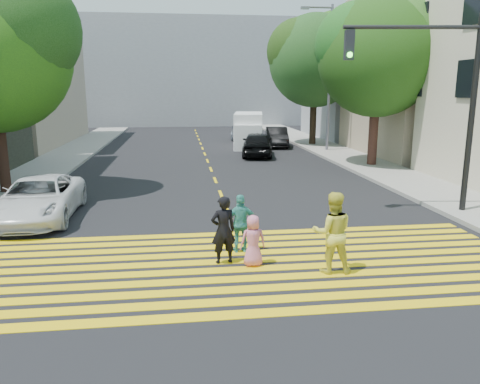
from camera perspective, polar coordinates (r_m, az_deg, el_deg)
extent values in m
plane|color=black|center=(10.08, 2.21, -11.47)|extent=(120.00, 120.00, 0.00)
cube|color=gray|center=(32.11, -19.80, 4.49)|extent=(3.00, 40.00, 0.15)
cube|color=gray|center=(26.41, 15.19, 3.23)|extent=(3.00, 60.00, 0.15)
cube|color=maroon|center=(16.50, -26.00, -2.91)|extent=(0.20, 8.00, 0.16)
cube|color=yellow|center=(9.01, 3.50, -14.49)|extent=(13.40, 0.35, 0.01)
cube|color=yellow|center=(9.50, 2.87, -13.01)|extent=(13.40, 0.35, 0.01)
cube|color=yellow|center=(9.99, 2.30, -11.67)|extent=(13.40, 0.35, 0.01)
cube|color=yellow|center=(10.49, 1.80, -10.46)|extent=(13.40, 0.35, 0.01)
cube|color=yellow|center=(10.99, 1.34, -9.36)|extent=(13.40, 0.35, 0.01)
cube|color=yellow|center=(11.50, 0.93, -8.35)|extent=(13.40, 0.35, 0.01)
cube|color=yellow|center=(12.01, 0.55, -7.43)|extent=(13.40, 0.35, 0.01)
cube|color=yellow|center=(12.52, 0.20, -6.58)|extent=(13.40, 0.35, 0.01)
cube|color=yellow|center=(13.04, -0.11, -5.81)|extent=(13.40, 0.35, 0.01)
cube|color=yellow|center=(13.56, -0.40, -5.09)|extent=(13.40, 0.35, 0.01)
cube|color=yellow|center=(15.71, -1.39, -2.64)|extent=(0.12, 1.40, 0.01)
cube|color=yellow|center=(18.61, -2.34, -0.27)|extent=(0.12, 1.40, 0.01)
cube|color=yellow|center=(21.54, -3.04, 1.47)|extent=(0.12, 1.40, 0.01)
cube|color=yellow|center=(24.48, -3.57, 2.78)|extent=(0.12, 1.40, 0.01)
cube|color=yellow|center=(27.44, -3.99, 3.82)|extent=(0.12, 1.40, 0.01)
cube|color=yellow|center=(30.40, -4.32, 4.65)|extent=(0.12, 1.40, 0.01)
cube|color=yellow|center=(33.38, -4.60, 5.33)|extent=(0.12, 1.40, 0.01)
cube|color=yellow|center=(36.35, -4.83, 5.91)|extent=(0.12, 1.40, 0.01)
cube|color=yellow|center=(39.33, -5.03, 6.39)|extent=(0.12, 1.40, 0.01)
cube|color=yellow|center=(42.32, -5.20, 6.81)|extent=(0.12, 1.40, 0.01)
cube|color=yellow|center=(45.30, -5.35, 7.17)|extent=(0.12, 1.40, 0.01)
cube|color=yellow|center=(48.29, -5.47, 7.49)|extent=(0.12, 1.40, 0.01)
cube|color=tan|center=(32.62, 23.85, 12.98)|extent=(10.00, 10.00, 10.00)
cube|color=gray|center=(42.46, 16.08, 13.16)|extent=(10.00, 10.00, 10.00)
cube|color=gray|center=(57.14, -5.92, 14.24)|extent=(30.00, 8.00, 12.00)
cylinder|color=#3A2016|center=(20.44, -26.94, 3.83)|extent=(0.53, 0.53, 3.02)
sphere|color=#163A0B|center=(19.80, -25.21, 17.49)|extent=(5.78, 5.78, 4.37)
cylinder|color=black|center=(26.02, 15.91, 6.51)|extent=(0.63, 0.63, 3.26)
sphere|color=#1F480C|center=(25.95, 16.46, 15.50)|extent=(8.00, 8.00, 6.13)
sphere|color=#1E541C|center=(26.40, 19.35, 17.27)|extent=(6.00, 6.00, 4.60)
sphere|color=#144717|center=(25.79, 14.06, 17.03)|extent=(5.60, 5.60, 4.29)
cylinder|color=black|center=(35.13, 8.88, 8.40)|extent=(0.58, 0.58, 3.45)
sphere|color=#113715|center=(35.11, 9.12, 15.51)|extent=(7.95, 7.95, 6.58)
sphere|color=#245218|center=(35.59, 11.37, 16.98)|extent=(5.96, 5.96, 4.93)
sphere|color=black|center=(34.91, 7.21, 16.67)|extent=(5.57, 5.57, 4.60)
imported|color=black|center=(11.11, -2.05, -4.65)|extent=(0.67, 0.51, 1.65)
imported|color=yellow|center=(10.73, 11.20, -4.88)|extent=(1.00, 0.83, 1.87)
imported|color=#CF6D89|center=(11.01, 1.59, -5.95)|extent=(0.62, 0.43, 1.23)
imported|color=teal|center=(11.87, 0.12, -3.88)|extent=(0.90, 0.40, 1.50)
imported|color=white|center=(16.24, -23.35, -0.73)|extent=(2.33, 4.91, 1.35)
imported|color=black|center=(29.24, 2.12, 5.88)|extent=(2.54, 4.77, 1.55)
imported|color=#9AA5B3|center=(39.36, 0.34, 7.41)|extent=(2.59, 4.86, 1.34)
imported|color=black|center=(34.31, 4.49, 6.70)|extent=(2.07, 4.45, 1.41)
cube|color=white|center=(34.14, 1.04, 7.57)|extent=(2.71, 5.11, 2.43)
cube|color=white|center=(32.04, 0.97, 6.64)|extent=(2.01, 1.45, 1.75)
cylinder|color=black|center=(32.50, -0.40, 5.78)|extent=(0.35, 0.71, 0.68)
cylinder|color=black|center=(32.48, 2.36, 5.76)|extent=(0.35, 0.71, 0.68)
cylinder|color=black|center=(35.98, -0.17, 6.42)|extent=(0.35, 0.71, 0.68)
cylinder|color=black|center=(35.96, 2.33, 6.40)|extent=(0.35, 0.71, 0.68)
cylinder|color=black|center=(16.88, 26.38, 8.10)|extent=(0.21, 0.21, 6.38)
cylinder|color=#262626|center=(16.13, 20.25, 18.34)|extent=(4.24, 0.64, 0.13)
cube|color=black|center=(15.55, 13.17, 17.04)|extent=(0.31, 0.31, 0.89)
sphere|color=#43E630|center=(15.38, 13.24, 15.98)|extent=(0.19, 0.19, 0.17)
cylinder|color=slate|center=(31.56, 10.85, 13.21)|extent=(0.17, 0.17, 9.30)
cylinder|color=gray|center=(31.68, 9.48, 21.33)|extent=(1.86, 0.13, 0.12)
cube|color=slate|center=(31.46, 7.92, 21.35)|extent=(0.52, 0.23, 0.15)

